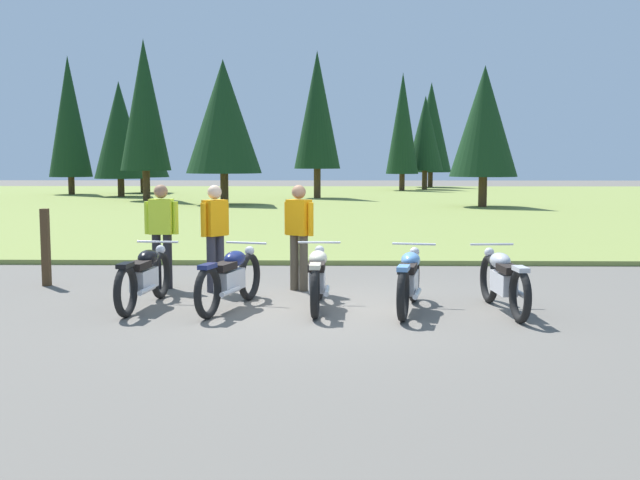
{
  "coord_description": "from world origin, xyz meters",
  "views": [
    {
      "loc": [
        0.21,
        -10.34,
        2.04
      ],
      "look_at": [
        0.0,
        0.6,
        0.9
      ],
      "focal_mm": 42.6,
      "sensor_mm": 36.0,
      "label": 1
    }
  ],
  "objects_px": {
    "motorcycle_silver": "(503,280)",
    "rider_checking_bike": "(299,231)",
    "motorcycle_navy": "(230,278)",
    "rider_near_row_end": "(215,231)",
    "motorcycle_sky_blue": "(409,279)",
    "motorcycle_cream": "(318,277)",
    "trail_marker_post": "(46,247)",
    "rider_with_back_turned": "(162,230)",
    "motorcycle_black": "(145,276)"
  },
  "relations": [
    {
      "from": "motorcycle_navy",
      "to": "rider_checking_bike",
      "type": "relative_size",
      "value": 1.23
    },
    {
      "from": "motorcycle_cream",
      "to": "trail_marker_post",
      "type": "bearing_deg",
      "value": 157.8
    },
    {
      "from": "rider_checking_bike",
      "to": "motorcycle_silver",
      "type": "bearing_deg",
      "value": -30.32
    },
    {
      "from": "motorcycle_navy",
      "to": "rider_checking_bike",
      "type": "distance_m",
      "value": 1.83
    },
    {
      "from": "motorcycle_sky_blue",
      "to": "motorcycle_silver",
      "type": "distance_m",
      "value": 1.27
    },
    {
      "from": "trail_marker_post",
      "to": "motorcycle_sky_blue",
      "type": "bearing_deg",
      "value": -19.25
    },
    {
      "from": "motorcycle_black",
      "to": "rider_with_back_turned",
      "type": "height_order",
      "value": "rider_with_back_turned"
    },
    {
      "from": "motorcycle_cream",
      "to": "rider_near_row_end",
      "type": "height_order",
      "value": "rider_near_row_end"
    },
    {
      "from": "motorcycle_sky_blue",
      "to": "rider_checking_bike",
      "type": "xyz_separation_m",
      "value": [
        -1.58,
        1.63,
        0.51
      ]
    },
    {
      "from": "motorcycle_black",
      "to": "motorcycle_silver",
      "type": "distance_m",
      "value": 4.95
    },
    {
      "from": "motorcycle_navy",
      "to": "motorcycle_cream",
      "type": "relative_size",
      "value": 0.97
    },
    {
      "from": "rider_checking_bike",
      "to": "trail_marker_post",
      "type": "xyz_separation_m",
      "value": [
        -4.17,
        0.38,
        -0.31
      ]
    },
    {
      "from": "rider_checking_bike",
      "to": "rider_with_back_turned",
      "type": "xyz_separation_m",
      "value": [
        -2.2,
        0.13,
        0.0
      ]
    },
    {
      "from": "rider_near_row_end",
      "to": "rider_with_back_turned",
      "type": "xyz_separation_m",
      "value": [
        -0.9,
        0.25,
        0.0
      ]
    },
    {
      "from": "motorcycle_black",
      "to": "motorcycle_navy",
      "type": "distance_m",
      "value": 1.22
    },
    {
      "from": "motorcycle_black",
      "to": "rider_checking_bike",
      "type": "relative_size",
      "value": 1.26
    },
    {
      "from": "rider_near_row_end",
      "to": "motorcycle_black",
      "type": "bearing_deg",
      "value": -121.14
    },
    {
      "from": "motorcycle_black",
      "to": "rider_near_row_end",
      "type": "distance_m",
      "value": 1.61
    },
    {
      "from": "motorcycle_cream",
      "to": "motorcycle_silver",
      "type": "relative_size",
      "value": 1.0
    },
    {
      "from": "motorcycle_navy",
      "to": "motorcycle_sky_blue",
      "type": "distance_m",
      "value": 2.46
    },
    {
      "from": "motorcycle_sky_blue",
      "to": "rider_near_row_end",
      "type": "height_order",
      "value": "rider_near_row_end"
    },
    {
      "from": "motorcycle_navy",
      "to": "rider_checking_bike",
      "type": "height_order",
      "value": "rider_checking_bike"
    },
    {
      "from": "motorcycle_silver",
      "to": "rider_near_row_end",
      "type": "relative_size",
      "value": 1.26
    },
    {
      "from": "motorcycle_sky_blue",
      "to": "motorcycle_cream",
      "type": "bearing_deg",
      "value": 172.12
    },
    {
      "from": "rider_near_row_end",
      "to": "rider_with_back_turned",
      "type": "height_order",
      "value": "same"
    },
    {
      "from": "motorcycle_sky_blue",
      "to": "trail_marker_post",
      "type": "relative_size",
      "value": 1.64
    },
    {
      "from": "motorcycle_sky_blue",
      "to": "rider_with_back_turned",
      "type": "bearing_deg",
      "value": 154.99
    },
    {
      "from": "motorcycle_cream",
      "to": "motorcycle_navy",
      "type": "bearing_deg",
      "value": -177.2
    },
    {
      "from": "motorcycle_sky_blue",
      "to": "motorcycle_navy",
      "type": "bearing_deg",
      "value": 177.34
    },
    {
      "from": "motorcycle_black",
      "to": "motorcycle_sky_blue",
      "type": "height_order",
      "value": "same"
    },
    {
      "from": "motorcycle_silver",
      "to": "rider_near_row_end",
      "type": "height_order",
      "value": "rider_near_row_end"
    },
    {
      "from": "motorcycle_navy",
      "to": "rider_near_row_end",
      "type": "bearing_deg",
      "value": 106.83
    },
    {
      "from": "motorcycle_silver",
      "to": "rider_checking_bike",
      "type": "xyz_separation_m",
      "value": [
        -2.85,
        1.67,
        0.51
      ]
    },
    {
      "from": "motorcycle_silver",
      "to": "rider_near_row_end",
      "type": "distance_m",
      "value": 4.46
    },
    {
      "from": "motorcycle_sky_blue",
      "to": "rider_with_back_turned",
      "type": "distance_m",
      "value": 4.2
    },
    {
      "from": "motorcycle_cream",
      "to": "rider_near_row_end",
      "type": "relative_size",
      "value": 1.26
    },
    {
      "from": "motorcycle_navy",
      "to": "motorcycle_silver",
      "type": "bearing_deg",
      "value": -2.3
    },
    {
      "from": "rider_checking_bike",
      "to": "rider_near_row_end",
      "type": "xyz_separation_m",
      "value": [
        -1.3,
        -0.12,
        0.0
      ]
    },
    {
      "from": "trail_marker_post",
      "to": "motorcycle_silver",
      "type": "bearing_deg",
      "value": -16.23
    },
    {
      "from": "motorcycle_black",
      "to": "rider_checking_bike",
      "type": "bearing_deg",
      "value": 34.22
    },
    {
      "from": "motorcycle_black",
      "to": "motorcycle_sky_blue",
      "type": "xyz_separation_m",
      "value": [
        3.67,
        -0.21,
        0.0
      ]
    },
    {
      "from": "motorcycle_black",
      "to": "rider_with_back_turned",
      "type": "xyz_separation_m",
      "value": [
        -0.11,
        1.56,
        0.51
      ]
    },
    {
      "from": "motorcycle_cream",
      "to": "rider_checking_bike",
      "type": "relative_size",
      "value": 1.26
    },
    {
      "from": "rider_near_row_end",
      "to": "trail_marker_post",
      "type": "bearing_deg",
      "value": 170.24
    },
    {
      "from": "rider_with_back_turned",
      "to": "trail_marker_post",
      "type": "xyz_separation_m",
      "value": [
        -1.97,
        0.24,
        -0.31
      ]
    },
    {
      "from": "motorcycle_navy",
      "to": "motorcycle_sky_blue",
      "type": "height_order",
      "value": "same"
    },
    {
      "from": "motorcycle_black",
      "to": "motorcycle_navy",
      "type": "height_order",
      "value": "same"
    },
    {
      "from": "trail_marker_post",
      "to": "rider_checking_bike",
      "type": "bearing_deg",
      "value": -5.16
    },
    {
      "from": "motorcycle_cream",
      "to": "motorcycle_sky_blue",
      "type": "distance_m",
      "value": 1.27
    },
    {
      "from": "motorcycle_silver",
      "to": "rider_checking_bike",
      "type": "relative_size",
      "value": 1.26
    }
  ]
}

